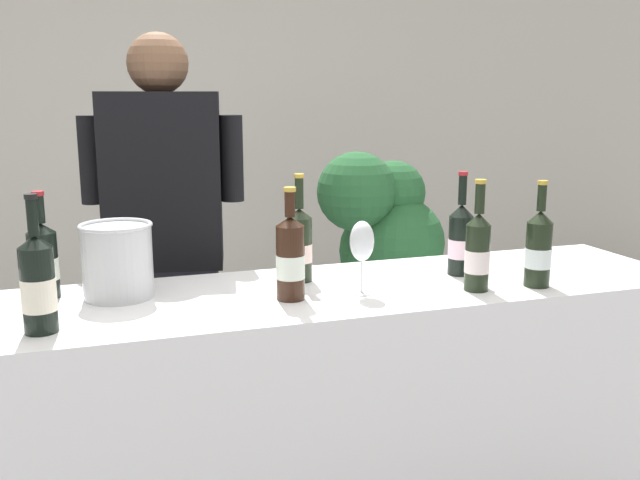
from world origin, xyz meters
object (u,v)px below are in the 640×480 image
Objects in this scene: wine_bottle_0 at (38,285)px; wine_bottle_4 at (43,260)px; wine_bottle_6 at (477,251)px; wine_bottle_8 at (290,258)px; wine_glass at (362,244)px; potted_shrub at (381,237)px; ice_bucket at (117,260)px; person_server at (168,289)px; wine_bottle_2 at (538,249)px; wine_bottle_1 at (299,244)px; wine_bottle_3 at (461,239)px.

wine_bottle_4 is at bearing 91.10° from wine_bottle_0.
wine_bottle_6 is at bearing -0.20° from wine_bottle_0.
wine_glass is (0.21, -0.01, 0.03)m from wine_bottle_8.
wine_bottle_6 reaches higher than potted_shrub.
wine_bottle_0 is 0.32m from ice_bucket.
person_server reaches higher than ice_bucket.
wine_bottle_2 is 1.23m from ice_bucket.
wine_bottle_1 is at bearing 1.06° from ice_bucket.
wine_bottle_6 is 1.04m from ice_bucket.
wine_bottle_1 reaches higher than ice_bucket.
potted_shrub is at bearing 77.69° from wine_bottle_3.
person_server is at bearing 45.71° from wine_bottle_4.
person_server is at bearing 144.67° from wine_bottle_2.
wine_glass is (-0.38, -0.11, 0.03)m from wine_bottle_3.
person_server is (-0.36, 0.44, -0.23)m from wine_bottle_1.
wine_bottle_3 is at bearing -9.30° from wine_bottle_1.
ice_bucket is at bearing -111.79° from person_server.
wine_bottle_3 is at bearing -4.01° from ice_bucket.
wine_bottle_2 is at bearing -9.49° from wine_glass.
wine_bottle_3 is (-0.15, 0.20, -0.00)m from wine_bottle_2.
wine_bottle_6 is 1.03× the size of wine_bottle_8.
wine_bottle_1 is 0.72m from wine_bottle_2.
wine_bottle_0 is 1.11× the size of wine_bottle_4.
person_server is 1.38m from potted_shrub.
wine_bottle_1 is 0.54m from ice_bucket.
wine_bottle_2 is 0.97× the size of wine_bottle_3.
wine_bottle_4 is (-1.40, 0.34, -0.01)m from wine_bottle_2.
potted_shrub is (0.33, 1.47, -0.26)m from wine_bottle_6.
ice_bucket is 1.82m from potted_shrub.
potted_shrub is at bearing 43.84° from wine_bottle_0.
ice_bucket is (0.19, 0.25, -0.01)m from wine_bottle_0.
wine_bottle_1 is 0.61m from person_server.
wine_bottle_6 is at bearing 175.26° from wine_bottle_2.
wine_bottle_8 is 1.66m from potted_shrub.
person_server reaches higher than potted_shrub.
wine_bottle_8 is 1.48× the size of wine_glass.
wine_bottle_0 is 2.14m from potted_shrub.
ice_bucket is (-1.05, 0.07, -0.01)m from wine_bottle_3.
wine_bottle_2 is at bearing -12.77° from ice_bucket.
potted_shrub is at bearing 64.60° from wine_glass.
wine_bottle_0 is at bearing 179.16° from wine_bottle_2.
potted_shrub is (1.15, 0.76, -0.03)m from person_server.
wine_bottle_3 is 0.19m from wine_bottle_6.
person_server is at bearing -146.53° from potted_shrub.
wine_bottle_8 is at bearing -20.59° from ice_bucket.
wine_bottle_0 is at bearing -127.50° from ice_bucket.
wine_bottle_1 is at bearing 66.04° from wine_bottle_8.
wine_bottle_8 is at bearing -65.96° from person_server.
ice_bucket is at bearing 165.70° from wine_bottle_6.
wine_bottle_8 is at bearing -170.55° from wine_bottle_3.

